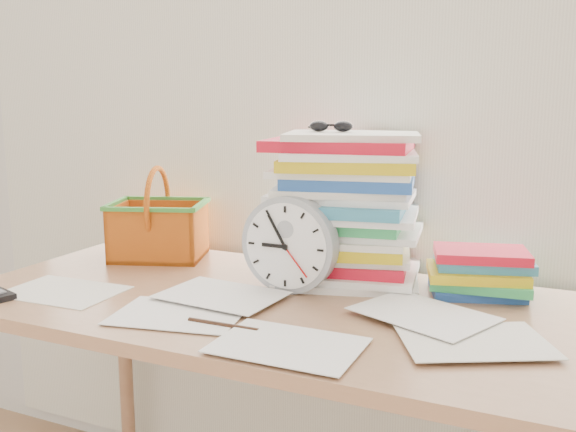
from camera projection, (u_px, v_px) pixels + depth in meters
The scene contains 9 objects.
curtain at pixel (325, 59), 1.70m from camera, with size 2.40×0.01×2.50m, color silver.
desk at pixel (262, 329), 1.48m from camera, with size 1.40×0.70×0.75m.
paper_stack at pixel (343, 207), 1.58m from camera, with size 0.36×0.30×0.37m, color white, non-canonical shape.
clock at pixel (290, 244), 1.49m from camera, with size 0.23×0.23×0.05m, color #969CA5.
sunglasses at pixel (331, 126), 1.57m from camera, with size 0.12×0.10×0.03m, color black, non-canonical shape.
book_stack at pixel (484, 273), 1.47m from camera, with size 0.26×0.20×0.11m, color white, non-canonical shape.
basket at pixel (158, 213), 1.80m from camera, with size 0.26×0.20×0.26m, color #D36214, non-canonical shape.
pen at pixel (223, 325), 1.27m from camera, with size 0.01×0.01×0.16m, color black.
scattered_papers at pixel (262, 295), 1.46m from camera, with size 1.26×0.42×0.02m, color white, non-canonical shape.
Camera 1 is at (0.64, 0.35, 1.20)m, focal length 40.00 mm.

